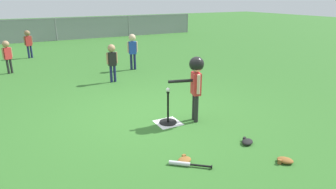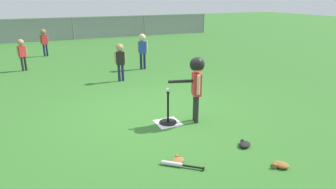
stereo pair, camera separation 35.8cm
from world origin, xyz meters
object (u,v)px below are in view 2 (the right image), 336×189
fielder_deep_right (142,47)px  fielder_deep_left (120,57)px  batter_child (196,77)px  glove_by_plate (177,161)px  spare_bat_silver (177,164)px  glove_near_bats (245,144)px  batting_tee (168,118)px  glove_tossed_aside (281,165)px  fielder_near_left (22,51)px  fielder_deep_center (44,39)px  baseball_on_tee (168,90)px

fielder_deep_right → fielder_deep_left: (-1.01, -1.08, -0.06)m
batter_child → glove_by_plate: batter_child is taller
spare_bat_silver → glove_near_bats: size_ratio=1.82×
batting_tee → glove_tossed_aside: bearing=-68.1°
batter_child → fielder_near_left: bearing=117.6°
spare_bat_silver → glove_near_bats: bearing=3.5°
batting_tee → batter_child: 0.92m
fielder_deep_center → spare_bat_silver: size_ratio=2.09×
fielder_deep_right → spare_bat_silver: (-1.49, -5.55, -0.68)m
batting_tee → batter_child: bearing=-16.3°
glove_near_bats → spare_bat_silver: bearing=-176.5°
batting_tee → glove_near_bats: (0.72, -1.30, -0.06)m
glove_by_plate → batter_child: bearing=51.2°
baseball_on_tee → fielder_deep_center: size_ratio=0.07×
spare_bat_silver → glove_near_bats: glove_near_bats is taller
batting_tee → glove_tossed_aside: batting_tee is taller
fielder_deep_left → fielder_deep_center: size_ratio=0.99×
fielder_deep_center → spare_bat_silver: fielder_deep_center is taller
fielder_deep_left → glove_by_plate: fielder_deep_left is taller
baseball_on_tee → fielder_deep_left: bearing=90.3°
baseball_on_tee → glove_near_bats: baseball_on_tee is taller
batting_tee → fielder_deep_left: bearing=90.3°
batting_tee → batter_child: batter_child is taller
glove_tossed_aside → spare_bat_silver: bearing=155.0°
batter_child → fielder_near_left: (-2.93, 5.61, -0.23)m
fielder_near_left → glove_tossed_aside: bearing=-66.5°
fielder_deep_left → glove_by_plate: bearing=-95.6°
batter_child → glove_tossed_aside: (0.31, -1.83, -0.83)m
baseball_on_tee → fielder_deep_right: fielder_deep_right is taller
fielder_deep_right → fielder_deep_left: bearing=-133.2°
batting_tee → spare_bat_silver: batting_tee is taller
glove_tossed_aside → fielder_deep_left: bearing=99.0°
batting_tee → spare_bat_silver: size_ratio=1.22×
fielder_deep_left → glove_tossed_aside: size_ratio=3.75×
batter_child → fielder_deep_center: batter_child is taller
batting_tee → baseball_on_tee: baseball_on_tee is taller
fielder_deep_left → fielder_deep_center: (-1.70, 4.61, 0.00)m
fielder_deep_left → glove_tossed_aside: 5.17m
batter_child → fielder_deep_left: 3.28m
fielder_near_left → spare_bat_silver: size_ratio=1.99×
batter_child → glove_near_bats: batter_child is taller
batting_tee → fielder_near_left: size_ratio=0.61×
glove_by_plate → batting_tee: bearing=71.2°
glove_near_bats → glove_tossed_aside: size_ratio=0.99×
batter_child → fielder_deep_left: bearing=98.8°
glove_by_plate → glove_near_bats: size_ratio=0.94×
fielder_near_left → fielder_deep_left: (2.43, -2.37, 0.03)m
fielder_deep_left → spare_bat_silver: fielder_deep_left is taller
glove_near_bats → batting_tee: bearing=118.9°
fielder_near_left → fielder_deep_right: 3.68m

